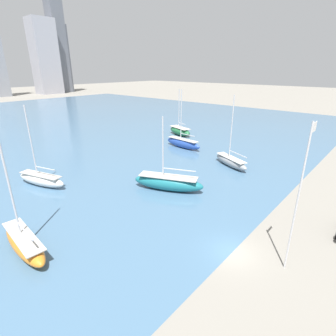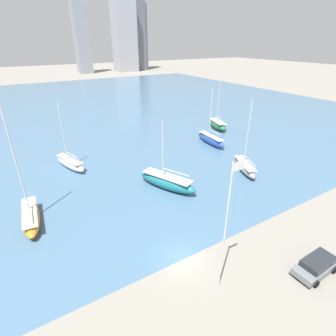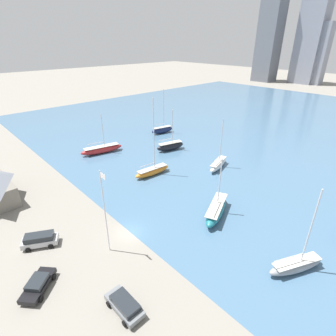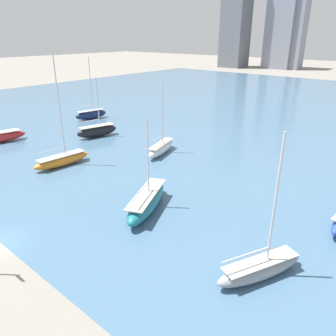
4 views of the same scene
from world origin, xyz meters
The scene contains 11 objects.
ground_plane centered at (0.00, 0.00, 0.00)m, with size 500.00×500.00×0.00m, color gray.
harbor_water centered at (0.00, 70.00, 0.00)m, with size 180.00×140.00×0.00m.
flag_pole centered at (1.20, -4.26, 6.71)m, with size 1.24×0.14×12.44m.
distant_city_skyline centered at (3.69, 170.56, 26.06)m, with size 159.85×23.89×66.76m.
sailboat_teal centered at (6.11, 13.13, 1.08)m, with size 6.18×9.89×10.09m.
sailboat_blue centered at (23.64, 24.23, 1.04)m, with size 2.43×9.10×11.91m.
sailboat_white centered at (-4.72, 27.79, 0.96)m, with size 4.11×8.47×11.34m.
sailboat_gray centered at (20.26, 11.18, 0.89)m, with size 4.93×8.00×11.87m.
sailboat_orange centered at (-12.31, 14.62, 0.98)m, with size 2.62×8.67×16.46m.
sailboat_green centered at (32.02, 31.75, 1.05)m, with size 4.50×8.02×11.14m.
parked_wagon_gray centered at (10.14, -7.84, 0.85)m, with size 4.90×2.44×1.56m.
Camera 2 is at (-11.43, -16.17, 20.12)m, focal length 28.00 mm.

